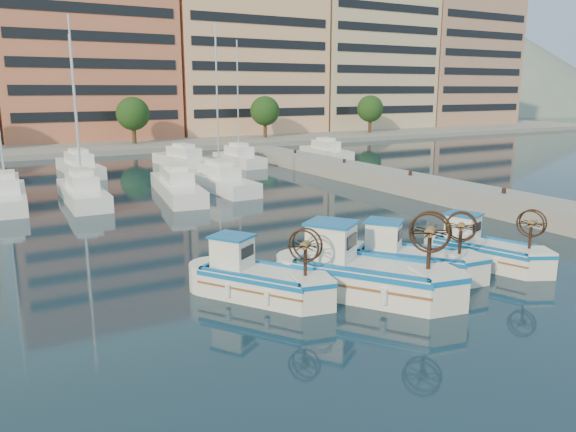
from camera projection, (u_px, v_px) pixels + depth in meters
The scene contains 9 objects.
ground at pixel (398, 279), 21.47m from camera, with size 300.00×300.00×0.00m, color #172D3D.
quay at pixel (476, 198), 34.39m from camera, with size 3.00×60.00×1.20m, color gray.
waterfront at pixel (146, 60), 78.59m from camera, with size 180.00×40.00×25.60m.
hill_east at pixel (508, 111), 182.25m from camera, with size 160.00×160.00×50.00m, color slate.
yacht_marina at pixel (132, 176), 43.49m from camera, with size 38.49×23.68×11.50m.
fishing_boat_a at pixel (257, 277), 19.44m from camera, with size 3.72×4.41×2.70m.
fishing_boat_b at pixel (363, 272), 19.55m from camera, with size 4.56×5.29×3.25m.
fishing_boat_c at pixel (409, 258), 21.69m from camera, with size 3.99×4.33×2.71m.
fishing_boat_d at pixel (484, 248), 23.05m from camera, with size 2.87×4.31×2.61m.
Camera 1 is at (-13.75, -15.65, 7.12)m, focal length 35.00 mm.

